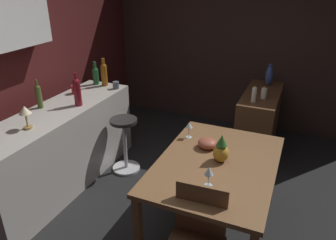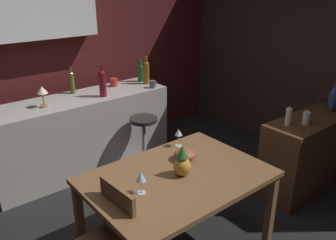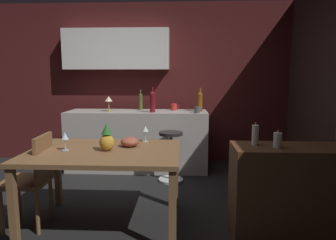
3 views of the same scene
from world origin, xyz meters
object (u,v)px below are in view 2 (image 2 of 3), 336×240
(dining_table, at_px, (177,183))
(pillar_candle_tall, at_px, (306,118))
(wine_glass_left, at_px, (179,133))
(wine_bottle_green, at_px, (141,72))
(pillar_candle_short, at_px, (288,117))
(wine_bottle_olive, at_px, (72,82))
(wine_bottle_amber, at_px, (146,71))
(vase_ceramic_blue, at_px, (333,99))
(pineapple_centerpiece, at_px, (182,163))
(sideboard_cabinet, at_px, (306,154))
(counter_lamp, at_px, (42,92))
(cup_slate, at_px, (153,84))
(cup_red, at_px, (114,82))
(fruit_bowl, at_px, (185,155))
(wine_glass_right, at_px, (141,178))
(bar_stool, at_px, (144,143))
(wine_bottle_ruby, at_px, (102,82))

(dining_table, height_order, pillar_candle_tall, pillar_candle_tall)
(wine_glass_left, bearing_deg, wine_bottle_green, 67.04)
(pillar_candle_short, bearing_deg, wine_bottle_green, 100.94)
(dining_table, bearing_deg, wine_bottle_olive, 88.18)
(wine_bottle_amber, bearing_deg, vase_ceramic_blue, -60.32)
(pineapple_centerpiece, distance_m, pillar_candle_short, 1.33)
(wine_glass_left, height_order, wine_bottle_green, wine_bottle_green)
(sideboard_cabinet, bearing_deg, wine_bottle_green, 109.97)
(counter_lamp, bearing_deg, dining_table, -77.62)
(cup_slate, bearing_deg, sideboard_cabinet, -65.04)
(cup_red, bearing_deg, vase_ceramic_blue, -54.48)
(cup_slate, relative_size, pillar_candle_short, 0.56)
(dining_table, distance_m, pillar_candle_short, 1.38)
(pineapple_centerpiece, xyz_separation_m, fruit_bowl, (0.18, 0.17, -0.06))
(wine_glass_left, bearing_deg, dining_table, -131.31)
(pineapple_centerpiece, xyz_separation_m, pillar_candle_tall, (1.50, -0.14, 0.04))
(cup_slate, height_order, counter_lamp, counter_lamp)
(wine_glass_right, xyz_separation_m, pineapple_centerpiece, (0.39, 0.01, -0.02))
(wine_bottle_olive, height_order, cup_slate, wine_bottle_olive)
(bar_stool, distance_m, pillar_candle_short, 1.64)
(wine_bottle_amber, bearing_deg, wine_bottle_ruby, -170.50)
(sideboard_cabinet, xyz_separation_m, wine_bottle_ruby, (-1.43, 1.77, 0.66))
(wine_glass_left, distance_m, pillar_candle_short, 1.12)
(wine_bottle_green, xyz_separation_m, pillar_candle_tall, (0.55, -2.06, -0.15))
(bar_stool, bearing_deg, fruit_bowl, -107.75)
(wine_bottle_amber, bearing_deg, wine_glass_left, -114.79)
(pineapple_centerpiece, distance_m, wine_bottle_amber, 2.03)
(sideboard_cabinet, relative_size, wine_bottle_green, 3.72)
(dining_table, bearing_deg, wine_bottle_amber, 61.11)
(cup_red, xyz_separation_m, counter_lamp, (-0.96, -0.20, 0.11))
(cup_slate, bearing_deg, wine_glass_right, -128.85)
(wine_bottle_olive, height_order, wine_bottle_amber, wine_bottle_amber)
(counter_lamp, bearing_deg, bar_stool, -25.71)
(wine_bottle_olive, relative_size, wine_bottle_amber, 0.89)
(wine_bottle_ruby, bearing_deg, pillar_candle_tall, -55.50)
(fruit_bowl, distance_m, counter_lamp, 1.70)
(wine_glass_right, bearing_deg, cup_slate, 51.15)
(wine_bottle_amber, distance_m, vase_ceramic_blue, 2.20)
(fruit_bowl, distance_m, wine_bottle_green, 1.93)
(sideboard_cabinet, height_order, counter_lamp, counter_lamp)
(bar_stool, distance_m, wine_bottle_ruby, 0.85)
(sideboard_cabinet, height_order, bar_stool, sideboard_cabinet)
(pineapple_centerpiece, relative_size, vase_ceramic_blue, 0.85)
(dining_table, height_order, pillar_candle_short, pillar_candle_short)
(wine_glass_right, distance_m, wine_bottle_green, 2.35)
(wine_bottle_green, xyz_separation_m, pillar_candle_short, (0.38, -1.97, -0.12))
(wine_bottle_amber, height_order, cup_slate, wine_bottle_amber)
(fruit_bowl, bearing_deg, wine_glass_right, -162.42)
(sideboard_cabinet, bearing_deg, cup_red, 118.88)
(dining_table, height_order, wine_glass_right, wine_glass_right)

